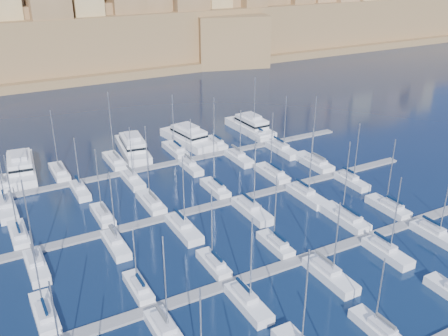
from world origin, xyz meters
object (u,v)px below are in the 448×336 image
motor_yacht_a (21,167)px  motor_yacht_c (188,137)px  motor_yacht_d (251,126)px  motor_yacht_b (133,147)px

motor_yacht_a → motor_yacht_c: same height
motor_yacht_a → motor_yacht_d: size_ratio=1.07×
motor_yacht_b → motor_yacht_d: (31.72, -0.19, -0.00)m
motor_yacht_a → motor_yacht_c: (38.41, -0.27, 0.00)m
motor_yacht_a → motor_yacht_d: (56.15, -0.46, 0.00)m
motor_yacht_b → motor_yacht_d: bearing=-0.3°
motor_yacht_d → motor_yacht_c: bearing=179.4°
motor_yacht_c → motor_yacht_d: 17.74m
motor_yacht_a → motor_yacht_c: bearing=-0.4°
motor_yacht_c → motor_yacht_b: bearing=-180.0°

